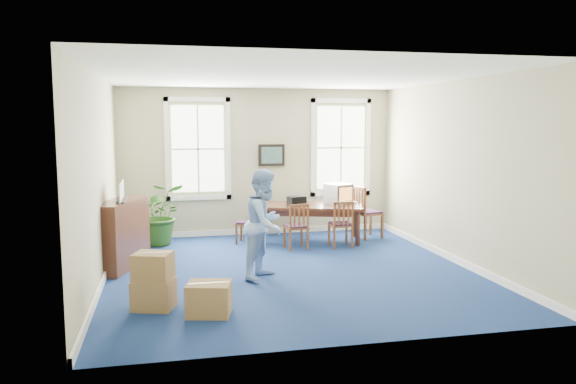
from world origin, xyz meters
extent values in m
plane|color=navy|center=(0.00, 0.00, 0.00)|extent=(6.50, 6.50, 0.00)
plane|color=white|center=(0.00, 0.00, 3.20)|extent=(6.50, 6.50, 0.00)
plane|color=tan|center=(0.00, 3.25, 1.60)|extent=(6.50, 0.00, 6.50)
plane|color=tan|center=(0.00, -3.25, 1.60)|extent=(6.50, 0.00, 6.50)
plane|color=tan|center=(-3.00, 0.00, 1.60)|extent=(0.00, 6.50, 6.50)
plane|color=tan|center=(3.00, 0.00, 1.60)|extent=(0.00, 6.50, 6.50)
cube|color=white|center=(0.00, 3.22, 0.06)|extent=(6.00, 0.04, 0.12)
cube|color=white|center=(-2.97, 0.00, 0.06)|extent=(0.04, 6.50, 0.12)
cube|color=white|center=(2.97, 0.00, 0.06)|extent=(0.04, 6.50, 0.12)
cube|color=white|center=(1.87, 2.28, 0.78)|extent=(0.18, 0.20, 0.04)
cube|color=black|center=(0.66, 2.33, 0.85)|extent=(0.41, 0.33, 0.18)
imported|color=#92B8ED|center=(-0.47, -0.31, 0.87)|extent=(1.03, 1.07, 1.74)
cube|color=#4C2619|center=(-2.75, 0.86, 0.60)|extent=(0.89, 1.59, 1.20)
imported|color=#224B15|center=(-2.14, 2.54, 0.63)|extent=(1.16, 1.02, 1.26)
camera|label=1|loc=(-1.99, -8.93, 2.45)|focal=35.00mm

